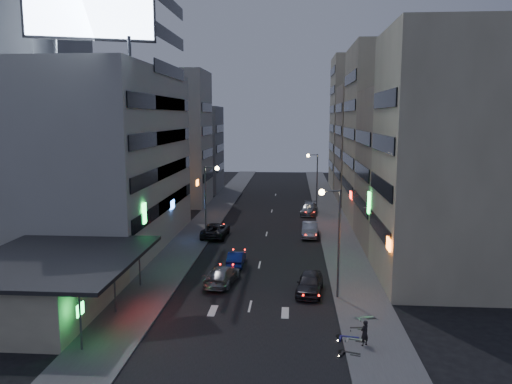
# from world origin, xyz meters

# --- Properties ---
(ground) EXTENTS (180.00, 180.00, 0.00)m
(ground) POSITION_xyz_m (0.00, 0.00, 0.00)
(ground) COLOR black
(ground) RESTS_ON ground
(sidewalk_left) EXTENTS (4.00, 120.00, 0.12)m
(sidewalk_left) POSITION_xyz_m (-8.00, 30.00, 0.06)
(sidewalk_left) COLOR #4C4C4F
(sidewalk_left) RESTS_ON ground
(sidewalk_right) EXTENTS (4.00, 120.00, 0.12)m
(sidewalk_right) POSITION_xyz_m (8.00, 30.00, 0.06)
(sidewalk_right) COLOR #4C4C4F
(sidewalk_right) RESTS_ON ground
(food_court) EXTENTS (11.00, 13.00, 3.88)m
(food_court) POSITION_xyz_m (-13.90, 2.00, 1.98)
(food_court) COLOR #C2B898
(food_court) RESTS_ON ground
(white_building) EXTENTS (14.00, 24.00, 18.00)m
(white_building) POSITION_xyz_m (-17.00, 20.00, 9.00)
(white_building) COLOR #A4A49F
(white_building) RESTS_ON ground
(grey_tower) EXTENTS (10.00, 14.00, 34.00)m
(grey_tower) POSITION_xyz_m (-26.00, 23.00, 17.00)
(grey_tower) COLOR gray
(grey_tower) RESTS_ON ground
(shophouse_near) EXTENTS (10.00, 11.00, 20.00)m
(shophouse_near) POSITION_xyz_m (15.00, 10.50, 10.00)
(shophouse_near) COLOR #C2B898
(shophouse_near) RESTS_ON ground
(shophouse_mid) EXTENTS (11.00, 12.00, 16.00)m
(shophouse_mid) POSITION_xyz_m (15.50, 22.00, 8.00)
(shophouse_mid) COLOR tan
(shophouse_mid) RESTS_ON ground
(shophouse_far) EXTENTS (10.00, 14.00, 22.00)m
(shophouse_far) POSITION_xyz_m (15.00, 35.00, 11.00)
(shophouse_far) COLOR #C2B898
(shophouse_far) RESTS_ON ground
(far_left_a) EXTENTS (11.00, 10.00, 20.00)m
(far_left_a) POSITION_xyz_m (-15.50, 45.00, 10.00)
(far_left_a) COLOR #A4A49F
(far_left_a) RESTS_ON ground
(far_left_b) EXTENTS (12.00, 10.00, 15.00)m
(far_left_b) POSITION_xyz_m (-16.00, 58.00, 7.50)
(far_left_b) COLOR gray
(far_left_b) RESTS_ON ground
(far_right_a) EXTENTS (11.00, 12.00, 18.00)m
(far_right_a) POSITION_xyz_m (15.50, 50.00, 9.00)
(far_right_a) COLOR tan
(far_right_a) RESTS_ON ground
(far_right_b) EXTENTS (12.00, 12.00, 24.00)m
(far_right_b) POSITION_xyz_m (16.00, 64.00, 12.00)
(far_right_b) COLOR #C2B898
(far_right_b) RESTS_ON ground
(billboard) EXTENTS (9.52, 3.75, 6.20)m
(billboard) POSITION_xyz_m (-12.99, 9.97, 21.66)
(billboard) COLOR #595B60
(billboard) RESTS_ON white_building
(street_lamp_right_near) EXTENTS (1.60, 0.44, 8.02)m
(street_lamp_right_near) POSITION_xyz_m (5.90, 6.00, 5.36)
(street_lamp_right_near) COLOR #595B60
(street_lamp_right_near) RESTS_ON sidewalk_right
(street_lamp_left) EXTENTS (1.60, 0.44, 8.02)m
(street_lamp_left) POSITION_xyz_m (-5.90, 22.00, 5.36)
(street_lamp_left) COLOR #595B60
(street_lamp_left) RESTS_ON sidewalk_left
(street_lamp_right_far) EXTENTS (1.60, 0.44, 8.02)m
(street_lamp_right_far) POSITION_xyz_m (5.90, 40.00, 5.36)
(street_lamp_right_far) COLOR #595B60
(street_lamp_right_far) RESTS_ON sidewalk_right
(parked_car_right_near) EXTENTS (2.42, 4.81, 1.57)m
(parked_car_right_near) POSITION_xyz_m (4.29, 6.99, 0.79)
(parked_car_right_near) COLOR #2C2B31
(parked_car_right_near) RESTS_ON ground
(parked_car_right_mid) EXTENTS (2.00, 4.93, 1.59)m
(parked_car_right_mid) POSITION_xyz_m (4.89, 25.11, 0.79)
(parked_car_right_mid) COLOR #ABADB3
(parked_car_right_mid) RESTS_ON ground
(parked_car_left) EXTENTS (2.77, 5.73, 1.57)m
(parked_car_left) POSITION_xyz_m (-5.60, 24.17, 0.79)
(parked_car_left) COLOR black
(parked_car_left) RESTS_ON ground
(parked_car_right_far) EXTENTS (2.69, 5.47, 1.53)m
(parked_car_right_far) POSITION_xyz_m (5.19, 37.89, 0.76)
(parked_car_right_far) COLOR gray
(parked_car_right_far) RESTS_ON ground
(road_car_blue) EXTENTS (1.41, 3.95, 1.30)m
(road_car_blue) POSITION_xyz_m (-2.07, 13.67, 0.65)
(road_car_blue) COLOR navy
(road_car_blue) RESTS_ON ground
(road_car_silver) EXTENTS (2.76, 5.28, 1.46)m
(road_car_silver) POSITION_xyz_m (-2.62, 8.59, 0.73)
(road_car_silver) COLOR #92969A
(road_car_silver) RESTS_ON ground
(person) EXTENTS (0.66, 0.63, 1.52)m
(person) POSITION_xyz_m (7.17, -1.80, 0.88)
(person) COLOR black
(person) RESTS_ON sidewalk_right
(scooter_black_a) EXTENTS (1.00, 1.69, 0.98)m
(scooter_black_a) POSITION_xyz_m (6.86, -2.85, 0.61)
(scooter_black_a) COLOR black
(scooter_black_a) RESTS_ON sidewalk_right
(scooter_silver_a) EXTENTS (1.01, 1.77, 1.03)m
(scooter_silver_a) POSITION_xyz_m (7.40, -1.09, 0.63)
(scooter_silver_a) COLOR #B2B5BA
(scooter_silver_a) RESTS_ON sidewalk_right
(scooter_blue) EXTENTS (0.91, 1.83, 1.07)m
(scooter_blue) POSITION_xyz_m (7.05, -0.73, 0.66)
(scooter_blue) COLOR navy
(scooter_blue) RESTS_ON sidewalk_right
(scooter_black_b) EXTENTS (0.73, 1.67, 0.99)m
(scooter_black_b) POSITION_xyz_m (7.57, 0.82, 0.61)
(scooter_black_b) COLOR black
(scooter_black_b) RESTS_ON sidewalk_right
(scooter_silver_b) EXTENTS (0.98, 1.81, 1.05)m
(scooter_silver_b) POSITION_xyz_m (8.37, 2.60, 0.65)
(scooter_silver_b) COLOR #AFB0B7
(scooter_silver_b) RESTS_ON sidewalk_right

